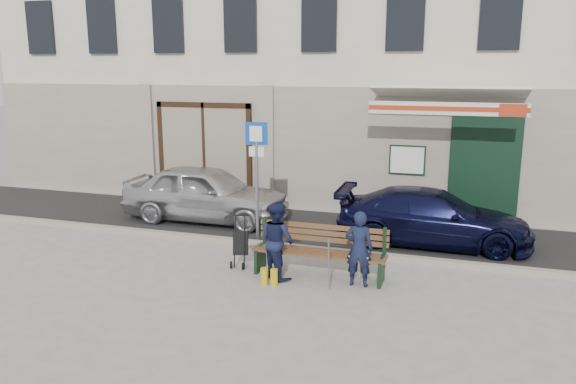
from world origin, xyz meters
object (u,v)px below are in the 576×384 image
at_px(parking_sign, 257,163).
at_px(woman, 277,240).
at_px(man, 359,249).
at_px(bench, 317,252).
at_px(stroller, 240,244).
at_px(car_navy, 433,217).
at_px(car_silver, 206,193).

distance_m(parking_sign, woman, 2.48).
xyz_separation_m(parking_sign, man, (2.58, -1.89, -1.04)).
xyz_separation_m(bench, stroller, (-1.50, 0.07, -0.03)).
bearing_deg(man, car_navy, -113.07).
height_order(bench, stroller, bench).
bearing_deg(car_silver, car_navy, -93.12).
bearing_deg(man, car_silver, -37.02).
distance_m(bench, man, 0.85).
bearing_deg(parking_sign, car_silver, 140.18).
distance_m(car_silver, stroller, 3.42).
bearing_deg(parking_sign, man, -44.03).
xyz_separation_m(car_navy, man, (-1.05, -2.77, 0.08)).
distance_m(car_silver, man, 5.28).
relative_size(woman, stroller, 1.43).
distance_m(parking_sign, stroller, 2.08).
height_order(car_navy, woman, woman).
bearing_deg(man, bench, -16.42).
xyz_separation_m(car_navy, parking_sign, (-3.63, -0.88, 1.12)).
distance_m(car_navy, woman, 3.78).
bearing_deg(stroller, woman, -38.14).
height_order(car_navy, parking_sign, parking_sign).
relative_size(parking_sign, woman, 1.85).
distance_m(man, woman, 1.45).
distance_m(car_silver, woman, 4.21).
height_order(parking_sign, bench, parking_sign).
xyz_separation_m(woman, stroller, (-0.85, 0.33, -0.26)).
bearing_deg(stroller, bench, -19.54).
bearing_deg(car_silver, man, -125.36).
height_order(car_navy, stroller, car_navy).
distance_m(parking_sign, man, 3.37).
bearing_deg(stroller, car_silver, 110.16).
relative_size(car_silver, woman, 2.92).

